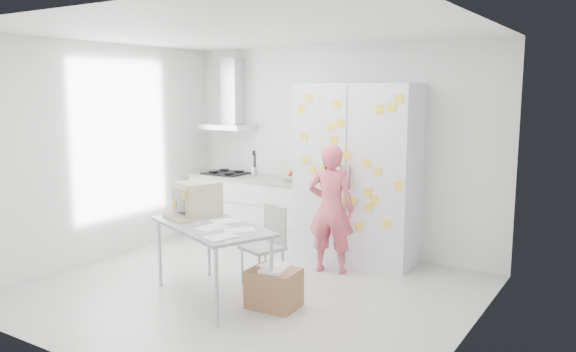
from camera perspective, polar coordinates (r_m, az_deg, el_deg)
The scene contains 10 objects.
floor at distance 6.12m, azimuth -3.99°, elevation -11.67°, with size 4.50×4.00×0.02m, color silver.
walls at distance 6.37m, azimuth -0.26°, elevation 1.79°, with size 4.52×4.01×2.70m.
ceiling at distance 5.76m, azimuth -4.28°, elevation 14.48°, with size 4.50×4.00×0.02m, color white.
counter_run at distance 7.98m, azimuth -3.67°, elevation -3.21°, with size 1.84×0.63×1.28m.
range_hood at distance 8.20m, azimuth -5.78°, elevation 7.54°, with size 0.70×0.48×1.01m.
tall_cabinet at distance 7.02m, azimuth 7.08°, elevation 0.30°, with size 1.50×0.68×2.20m.
person at distance 6.55m, azimuth 4.38°, elevation -3.31°, with size 0.55×0.36×1.51m, color #E1576A.
desk at distance 5.99m, azimuth -8.75°, elevation -3.46°, with size 1.60×1.21×1.14m.
chair at distance 6.18m, azimuth -2.10°, elevation -6.55°, with size 0.50×0.50×0.87m.
cardboard_box at distance 5.63m, azimuth -1.44°, elevation -11.25°, with size 0.50×0.41×0.42m.
Camera 1 is at (3.43, -4.59, 2.12)m, focal length 35.00 mm.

